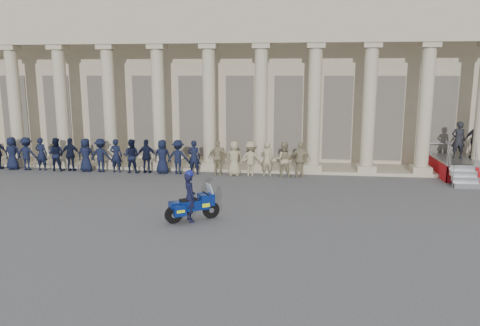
{
  "coord_description": "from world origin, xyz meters",
  "views": [
    {
      "loc": [
        3.11,
        -15.11,
        4.88
      ],
      "look_at": [
        1.02,
        1.8,
        1.6
      ],
      "focal_mm": 35.0,
      "sensor_mm": 36.0,
      "label": 1
    }
  ],
  "objects": [
    {
      "name": "rider",
      "position": [
        -0.39,
        -0.39,
        0.87
      ],
      "size": [
        0.66,
        0.72,
        1.75
      ],
      "rotation": [
        0.0,
        0.0,
        2.13
      ],
      "color": "black",
      "rests_on": "ground"
    },
    {
      "name": "motorcycle",
      "position": [
        -0.3,
        -0.33,
        0.53
      ],
      "size": [
        1.68,
        1.29,
        1.23
      ],
      "rotation": [
        0.0,
        0.0,
        0.56
      ],
      "color": "black",
      "rests_on": "ground"
    },
    {
      "name": "officer_rank",
      "position": [
        -5.25,
        6.88,
        0.84
      ],
      "size": [
        17.84,
        0.64,
        1.68
      ],
      "color": "black",
      "rests_on": "ground"
    },
    {
      "name": "building",
      "position": [
        -0.0,
        14.74,
        4.52
      ],
      "size": [
        40.0,
        12.5,
        9.0
      ],
      "color": "tan",
      "rests_on": "ground"
    },
    {
      "name": "ground",
      "position": [
        0.0,
        0.0,
        0.0
      ],
      "size": [
        90.0,
        90.0,
        0.0
      ],
      "primitive_type": "plane",
      "color": "#4B4B4E",
      "rests_on": "ground"
    }
  ]
}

